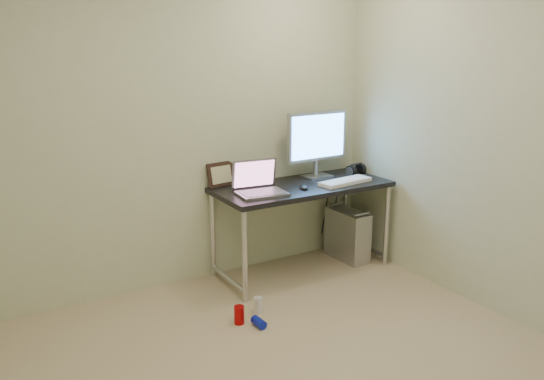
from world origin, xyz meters
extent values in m
cube|color=beige|center=(0.00, 1.75, 1.25)|extent=(3.50, 0.02, 2.50)
cube|color=beige|center=(1.75, 0.00, 1.25)|extent=(0.02, 3.50, 2.50)
cube|color=black|center=(0.97, 1.43, 0.73)|extent=(1.46, 0.64, 0.04)
cylinder|color=silver|center=(0.29, 1.15, 0.35)|extent=(0.04, 0.04, 0.71)
cylinder|color=silver|center=(0.29, 1.71, 0.35)|extent=(0.04, 0.04, 0.71)
cylinder|color=silver|center=(1.66, 1.15, 0.35)|extent=(0.04, 0.04, 0.71)
cylinder|color=silver|center=(1.66, 1.71, 0.35)|extent=(0.04, 0.04, 0.71)
cylinder|color=silver|center=(0.29, 1.43, 0.08)|extent=(0.04, 0.56, 0.04)
cylinder|color=silver|center=(1.66, 1.43, 0.08)|extent=(0.04, 0.56, 0.04)
cube|color=#B5B5B9|center=(1.47, 1.44, 0.22)|extent=(0.20, 0.43, 0.44)
cylinder|color=#9E9DA4|center=(1.47, 1.26, 0.46)|extent=(0.16, 0.03, 0.02)
cylinder|color=#9E9DA4|center=(1.47, 1.62, 0.46)|extent=(0.16, 0.03, 0.02)
cylinder|color=black|center=(1.42, 1.70, 0.40)|extent=(0.01, 0.16, 0.69)
cylinder|color=black|center=(1.51, 1.68, 0.38)|extent=(0.02, 0.11, 0.71)
cylinder|color=#A90507|center=(0.10, 0.89, 0.06)|extent=(0.08, 0.08, 0.13)
cylinder|color=silver|center=(0.28, 0.95, 0.06)|extent=(0.07, 0.07, 0.12)
cylinder|color=#0D1CBA|center=(0.19, 0.78, 0.03)|extent=(0.07, 0.12, 0.06)
cube|color=#9E9DA4|center=(0.53, 1.33, 0.76)|extent=(0.39, 0.29, 0.02)
cube|color=slate|center=(0.53, 1.33, 0.77)|extent=(0.34, 0.25, 0.00)
cube|color=gray|center=(0.55, 1.47, 0.88)|extent=(0.37, 0.09, 0.23)
cube|color=#774762|center=(0.55, 1.46, 0.88)|extent=(0.33, 0.07, 0.20)
cube|color=#9E9DA4|center=(1.23, 1.58, 0.76)|extent=(0.25, 0.19, 0.02)
cylinder|color=#9E9DA4|center=(1.23, 1.60, 0.83)|extent=(0.04, 0.04, 0.13)
cube|color=#9E9DA4|center=(1.23, 1.59, 1.11)|extent=(0.60, 0.07, 0.42)
cube|color=#4992F1|center=(1.23, 1.57, 1.11)|extent=(0.55, 0.04, 0.36)
cube|color=white|center=(1.30, 1.29, 0.76)|extent=(0.50, 0.22, 0.03)
ellipsoid|color=black|center=(1.57, 1.33, 0.77)|extent=(0.10, 0.14, 0.04)
ellipsoid|color=black|center=(0.90, 1.30, 0.77)|extent=(0.09, 0.12, 0.03)
cylinder|color=black|center=(1.54, 1.52, 0.78)|extent=(0.06, 0.11, 0.11)
cylinder|color=black|center=(1.67, 1.52, 0.78)|extent=(0.06, 0.11, 0.11)
cube|color=black|center=(1.61, 1.52, 0.84)|extent=(0.14, 0.04, 0.01)
cube|color=black|center=(0.38, 1.73, 0.85)|extent=(0.25, 0.11, 0.20)
cylinder|color=silver|center=(0.54, 1.71, 0.80)|extent=(0.01, 0.01, 0.10)
cylinder|color=white|center=(0.54, 1.71, 0.86)|extent=(0.05, 0.04, 0.04)
camera|label=1|loc=(-1.40, -2.04, 1.80)|focal=35.00mm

